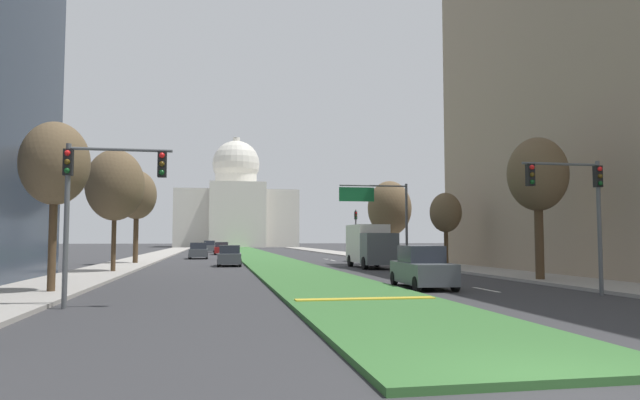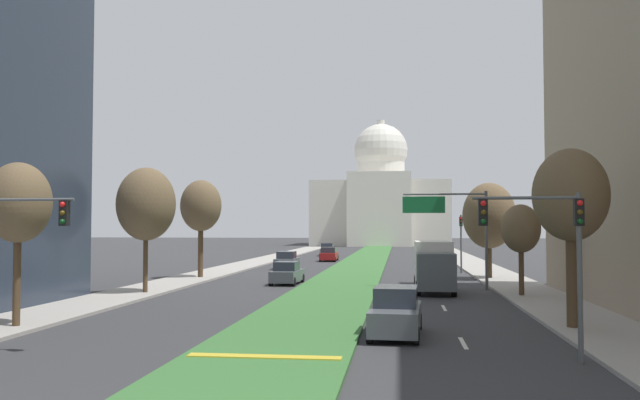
{
  "view_description": "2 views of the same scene",
  "coord_description": "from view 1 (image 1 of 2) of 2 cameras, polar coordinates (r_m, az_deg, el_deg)",
  "views": [
    {
      "loc": [
        -5.0,
        -7.62,
        2.21
      ],
      "look_at": [
        1.84,
        29.37,
        4.74
      ],
      "focal_mm": 31.66,
      "sensor_mm": 36.0,
      "label": 1
    },
    {
      "loc": [
        4.16,
        -8.9,
        4.17
      ],
      "look_at": [
        -1.34,
        36.08,
        6.0
      ],
      "focal_mm": 36.58,
      "sensor_mm": 36.0,
      "label": 2
    }
  ],
  "objects": [
    {
      "name": "street_tree_left_mid",
      "position": [
        37.68,
        -20.01,
        1.41
      ],
      "size": [
        3.59,
        3.59,
        7.78
      ],
      "color": "#4C3823",
      "rests_on": "ground_plane"
    },
    {
      "name": "overhead_guide_sign",
      "position": [
        44.47,
        6.21,
        -0.69
      ],
      "size": [
        5.56,
        0.2,
        6.5
      ],
      "color": "#515456",
      "rests_on": "ground_plane"
    },
    {
      "name": "ground_plane",
      "position": [
        77.58,
        -6.8,
        -5.46
      ],
      "size": [
        306.98,
        306.98,
        0.0
      ],
      "primitive_type": "plane",
      "color": "#333335"
    },
    {
      "name": "sedan_distant",
      "position": [
        61.59,
        -12.19,
        -5.08
      ],
      "size": [
        2.03,
        4.41,
        1.71
      ],
      "color": "#4C5156",
      "rests_on": "ground_plane"
    },
    {
      "name": "street_tree_right_near",
      "position": [
        30.6,
        21.13,
        2.31
      ],
      "size": [
        2.99,
        2.99,
        7.31
      ],
      "color": "#4C3823",
      "rests_on": "ground_plane"
    },
    {
      "name": "sidewalk_right",
      "position": [
        65.74,
        4.66,
        -5.71
      ],
      "size": [
        4.0,
        125.58,
        0.15
      ],
      "primitive_type": "cube",
      "color": "#9E9991",
      "rests_on": "ground_plane"
    },
    {
      "name": "box_truck_delivery",
      "position": [
        42.17,
        5.1,
        -4.56
      ],
      "size": [
        2.4,
        6.4,
        3.2
      ],
      "color": "#4C5156",
      "rests_on": "ground_plane"
    },
    {
      "name": "street_tree_right_far",
      "position": [
        53.74,
        7.04,
        -0.86
      ],
      "size": [
        4.13,
        4.13,
        7.6
      ],
      "color": "#4C3823",
      "rests_on": "ground_plane"
    },
    {
      "name": "lane_dashes_right",
      "position": [
        43.78,
        4.66,
        -6.73
      ],
      "size": [
        0.16,
        38.08,
        0.01
      ],
      "color": "silver",
      "rests_on": "ground_plane"
    },
    {
      "name": "sidewalk_left",
      "position": [
        63.87,
        -16.96,
        -5.61
      ],
      "size": [
        4.0,
        125.58,
        0.15
      ],
      "primitive_type": "cube",
      "color": "#9E9991",
      "rests_on": "ground_plane"
    },
    {
      "name": "sedan_lead_stopped",
      "position": [
        25.52,
        10.29,
        -6.82
      ],
      "size": [
        2.09,
        4.57,
        1.86
      ],
      "color": "#4C5156",
      "rests_on": "ground_plane"
    },
    {
      "name": "traffic_light_far_right",
      "position": [
        60.01,
        3.64,
        -2.79
      ],
      "size": [
        0.28,
        0.35,
        5.2
      ],
      "color": "#515456",
      "rests_on": "ground_plane"
    },
    {
      "name": "median_curb_nose",
      "position": [
        19.35,
        4.63,
        -9.92
      ],
      "size": [
        4.79,
        0.5,
        0.04
      ],
      "primitive_type": "cube",
      "color": "gold",
      "rests_on": "grass_median"
    },
    {
      "name": "sedan_midblock",
      "position": [
        45.15,
        -9.11,
        -5.63
      ],
      "size": [
        1.97,
        4.3,
        1.64
      ],
      "color": "#4C5156",
      "rests_on": "ground_plane"
    },
    {
      "name": "traffic_light_near_right",
      "position": [
        23.93,
        24.72,
        0.3
      ],
      "size": [
        3.34,
        0.35,
        5.2
      ],
      "color": "#515456",
      "rests_on": "ground_plane"
    },
    {
      "name": "street_tree_left_far",
      "position": [
        49.58,
        -18.04,
        0.43
      ],
      "size": [
        3.26,
        3.26,
        7.85
      ],
      "color": "#4C3823",
      "rests_on": "ground_plane"
    },
    {
      "name": "sedan_very_far",
      "position": [
        90.24,
        -11.15,
        -4.66
      ],
      "size": [
        2.13,
        4.79,
        1.8
      ],
      "color": "#4C5156",
      "rests_on": "ground_plane"
    },
    {
      "name": "capitol_building",
      "position": [
        146.57,
        -8.51,
        -0.98
      ],
      "size": [
        29.85,
        27.65,
        28.37
      ],
      "color": "silver",
      "rests_on": "ground_plane"
    },
    {
      "name": "street_tree_right_mid",
      "position": [
        41.47,
        12.58,
        -1.3
      ],
      "size": [
        2.27,
        2.27,
        5.46
      ],
      "color": "#4C3823",
      "rests_on": "ground_plane"
    },
    {
      "name": "sedan_far_horizon",
      "position": [
        76.34,
        -9.94,
        -4.87
      ],
      "size": [
        2.0,
        4.69,
        1.67
      ],
      "color": "maroon",
      "rests_on": "ground_plane"
    },
    {
      "name": "grass_median",
      "position": [
        70.62,
        -6.44,
        -5.57
      ],
      "size": [
        5.32,
        125.58,
        0.14
      ],
      "primitive_type": "cube",
      "color": "#386B33",
      "rests_on": "ground_plane"
    },
    {
      "name": "traffic_light_near_left",
      "position": [
        19.31,
        -21.74,
        1.14
      ],
      "size": [
        3.34,
        0.35,
        5.2
      ],
      "color": "#515456",
      "rests_on": "ground_plane"
    },
    {
      "name": "street_tree_left_near",
      "position": [
        24.51,
        -25.22,
        3.26
      ],
      "size": [
        2.63,
        2.63,
        6.78
      ],
      "color": "#4C3823",
      "rests_on": "ground_plane"
    }
  ]
}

